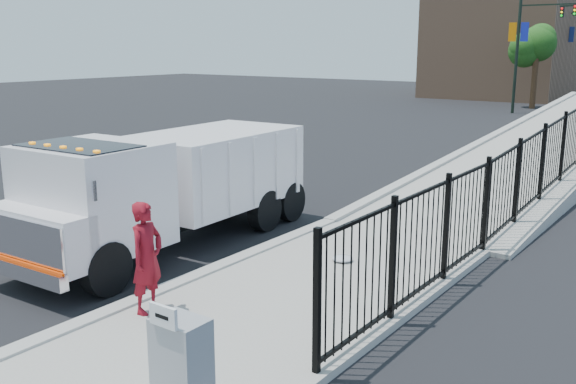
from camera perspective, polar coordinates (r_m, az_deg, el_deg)
The scene contains 14 objects.
ground at distance 11.69m, azimuth -6.78°, elevation -7.41°, with size 120.00×120.00×0.00m, color black.
sidewalk at distance 9.11m, azimuth -6.29°, elevation -13.09°, with size 3.55×12.00×0.12m, color #9E998E.
curb at distance 10.39m, azimuth -14.35°, elevation -9.94°, with size 0.30×12.00×0.16m, color #ADAAA3.
ramp at distance 24.96m, azimuth 22.86°, elevation 2.59°, with size 3.95×24.00×1.70m, color #9E998E.
truck at distance 13.07m, azimuth -10.96°, elevation 0.80°, with size 2.56×7.10×2.40m.
worker at distance 9.80m, azimuth -12.43°, elevation -5.70°, with size 0.62×0.41×1.70m, color maroon.
utility_cabinet at distance 6.91m, azimuth -9.38°, elevation -15.82°, with size 0.55×0.40×1.25m, color gray.
arrow_sign at distance 6.45m, azimuth -11.03°, elevation -10.78°, with size 0.35×0.04×0.22m, color white.
debris at distance 12.04m, azimuth 4.86°, elevation -5.90°, with size 0.40×0.40×0.10m, color silver.
light_pole_0 at distance 41.30m, azimuth 20.18°, elevation 12.61°, with size 3.77×0.22×8.00m.
light_pole_2 at distance 52.63m, azimuth 23.75°, elevation 12.22°, with size 3.77×0.22×8.00m.
tree_0 at distance 44.91m, azimuth 21.26°, elevation 11.93°, with size 2.36×2.36×5.18m.
tree_2 at distance 57.72m, azimuth 23.32°, elevation 11.83°, with size 2.84×2.84×5.42m.
building at distance 54.58m, azimuth 18.56°, elevation 12.24°, with size 10.00×10.00×8.00m, color #8C664C.
Camera 1 is at (7.46, -8.04, 4.05)m, focal length 40.00 mm.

